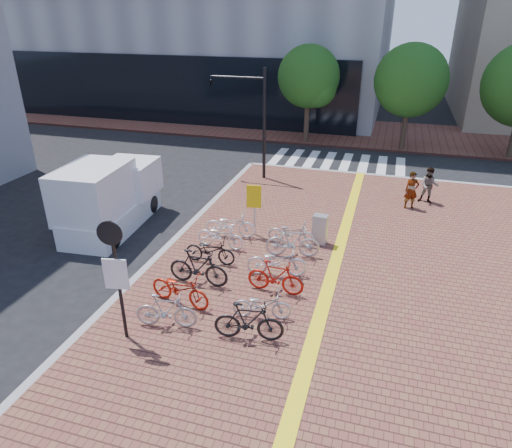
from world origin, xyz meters
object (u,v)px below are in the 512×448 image
(bike_7, at_px, (262,305))
(bike_9, at_px, (277,261))
(bike_0, at_px, (166,311))
(bike_5, at_px, (230,224))
(bike_1, at_px, (180,289))
(pedestrian_b, at_px, (429,185))
(bike_2, at_px, (198,268))
(bike_6, at_px, (249,322))
(box_truck, at_px, (109,197))
(yellow_sign, at_px, (254,201))
(bike_11, at_px, (291,233))
(notice_sign, at_px, (115,267))
(bike_4, at_px, (220,236))
(bike_3, at_px, (210,250))
(traffic_light_pole, at_px, (240,103))
(bike_8, at_px, (275,277))
(bike_10, at_px, (293,242))
(utility_box, at_px, (320,230))
(pedestrian_a, at_px, (411,190))

(bike_7, relative_size, bike_9, 0.85)
(bike_0, height_order, bike_5, bike_0)
(bike_1, bearing_deg, bike_5, 11.18)
(pedestrian_b, bearing_deg, bike_2, -121.19)
(bike_2, relative_size, bike_6, 1.06)
(bike_9, relative_size, box_truck, 0.39)
(bike_9, bearing_deg, bike_0, 136.05)
(yellow_sign, bearing_deg, bike_11, -12.56)
(bike_5, relative_size, bike_11, 1.11)
(bike_6, relative_size, bike_7, 1.12)
(notice_sign, bearing_deg, bike_1, 68.03)
(bike_4, bearing_deg, bike_6, -147.61)
(bike_1, relative_size, bike_2, 1.01)
(bike_7, height_order, pedestrian_b, pedestrian_b)
(bike_3, relative_size, traffic_light_pole, 0.33)
(bike_8, relative_size, bike_11, 1.02)
(bike_6, height_order, box_truck, box_truck)
(bike_8, bearing_deg, traffic_light_pole, 26.45)
(bike_1, xyz_separation_m, bike_4, (-0.12, 3.59, -0.04))
(bike_10, distance_m, box_truck, 7.47)
(bike_0, xyz_separation_m, bike_4, (-0.23, 4.66, -0.03))
(bike_6, xyz_separation_m, bike_10, (0.11, 4.62, 0.01))
(bike_4, height_order, bike_6, bike_6)
(utility_box, bearing_deg, bike_7, -99.07)
(bike_5, distance_m, traffic_light_pole, 7.73)
(bike_0, relative_size, bike_11, 0.98)
(bike_8, bearing_deg, yellow_sign, 28.73)
(box_truck, bearing_deg, bike_0, -46.19)
(pedestrian_a, bearing_deg, bike_8, -134.27)
(bike_4, height_order, bike_9, bike_9)
(bike_11, xyz_separation_m, notice_sign, (-2.97, -6.35, 1.67))
(traffic_light_pole, bearing_deg, bike_6, -70.65)
(bike_6, bearing_deg, utility_box, -17.39)
(bike_4, xyz_separation_m, bike_10, (2.60, 0.09, 0.09))
(bike_4, relative_size, notice_sign, 0.53)
(utility_box, height_order, traffic_light_pole, traffic_light_pole)
(bike_11, xyz_separation_m, traffic_light_pole, (-4.17, 6.74, 3.25))
(notice_sign, xyz_separation_m, traffic_light_pole, (-1.20, 13.10, 1.59))
(bike_1, relative_size, utility_box, 1.73)
(bike_8, xyz_separation_m, yellow_sign, (-1.73, 3.51, 0.87))
(bike_0, distance_m, bike_7, 2.59)
(bike_0, height_order, pedestrian_b, pedestrian_b)
(bike_3, bearing_deg, traffic_light_pole, 12.04)
(bike_6, bearing_deg, notice_sign, 96.51)
(bike_9, height_order, bike_10, bike_10)
(bike_1, distance_m, pedestrian_a, 11.30)
(bike_3, relative_size, pedestrian_b, 1.10)
(bike_4, relative_size, bike_9, 0.93)
(bike_6, relative_size, bike_9, 0.95)
(bike_1, xyz_separation_m, bike_10, (2.48, 3.68, 0.05))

